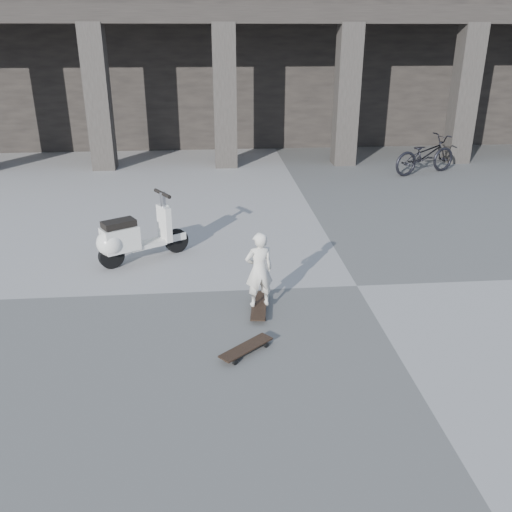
{
  "coord_description": "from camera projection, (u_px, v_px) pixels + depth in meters",
  "views": [
    {
      "loc": [
        -2.29,
        -7.64,
        3.77
      ],
      "look_at": [
        -1.64,
        -0.18,
        0.65
      ],
      "focal_mm": 38.0,
      "sensor_mm": 36.0,
      "label": 1
    }
  ],
  "objects": [
    {
      "name": "ground",
      "position": [
        357.0,
        286.0,
        8.66
      ],
      "size": [
        90.0,
        90.0,
        0.0
      ],
      "primitive_type": "plane",
      "color": "#525250",
      "rests_on": "ground"
    },
    {
      "name": "colonnade",
      "position": [
        267.0,
        52.0,
        20.15
      ],
      "size": [
        28.0,
        8.82,
        6.0
      ],
      "color": "black",
      "rests_on": "ground"
    },
    {
      "name": "longboard",
      "position": [
        259.0,
        306.0,
        7.88
      ],
      "size": [
        0.33,
        0.93,
        0.09
      ],
      "rotation": [
        0.0,
        0.0,
        1.44
      ],
      "color": "black",
      "rests_on": "ground"
    },
    {
      "name": "skateboard_spare",
      "position": [
        246.0,
        348.0,
        6.83
      ],
      "size": [
        0.73,
        0.66,
        0.09
      ],
      "rotation": [
        0.0,
        0.0,
        0.71
      ],
      "color": "black",
      "rests_on": "ground"
    },
    {
      "name": "child",
      "position": [
        259.0,
        270.0,
        7.65
      ],
      "size": [
        0.45,
        0.35,
        1.12
      ],
      "primitive_type": "imported",
      "rotation": [
        0.0,
        0.0,
        3.35
      ],
      "color": "silver",
      "rests_on": "longboard"
    },
    {
      "name": "scooter",
      "position": [
        128.0,
        238.0,
        9.32
      ],
      "size": [
        1.52,
        1.03,
        1.18
      ],
      "rotation": [
        0.0,
        0.0,
        0.54
      ],
      "color": "black",
      "rests_on": "ground"
    },
    {
      "name": "bicycle",
      "position": [
        425.0,
        155.0,
        15.26
      ],
      "size": [
        2.17,
        1.41,
        1.08
      ],
      "primitive_type": "imported",
      "rotation": [
        0.0,
        0.0,
        1.94
      ],
      "color": "black",
      "rests_on": "ground"
    }
  ]
}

